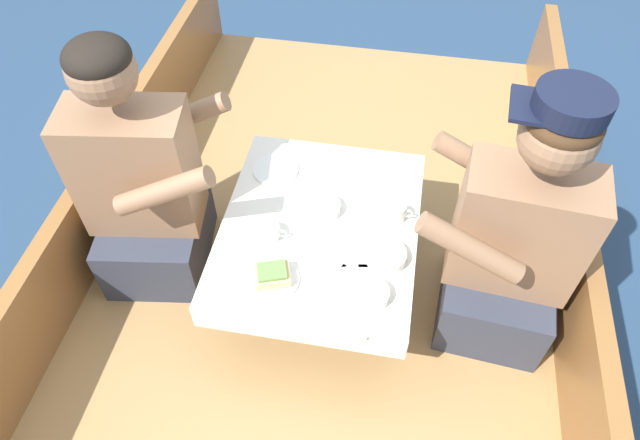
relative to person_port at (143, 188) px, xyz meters
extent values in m
plane|color=navy|center=(0.64, 0.12, -0.70)|extent=(60.00, 60.00, 0.00)
cube|color=#A87F4C|center=(0.64, 0.12, -0.55)|extent=(1.88, 3.02, 0.29)
cube|color=#936033|center=(-0.27, 0.12, -0.22)|extent=(0.06, 3.02, 0.36)
cube|color=#936033|center=(1.55, 0.12, -0.22)|extent=(0.06, 3.02, 0.36)
cylinder|color=#B2B2B7|center=(0.64, -0.01, -0.24)|extent=(0.07, 0.07, 0.33)
cube|color=#A87F4C|center=(0.64, -0.01, -0.07)|extent=(0.65, 0.79, 0.02)
cube|color=white|center=(0.64, -0.01, -0.06)|extent=(0.68, 0.82, 0.00)
cube|color=white|center=(0.64, -0.42, -0.11)|extent=(0.68, 0.00, 0.10)
cube|color=white|center=(0.64, 0.40, -0.11)|extent=(0.68, 0.00, 0.10)
cube|color=#333847|center=(-0.01, 0.00, -0.28)|extent=(0.42, 0.49, 0.26)
cube|color=#936B4C|center=(-0.01, 0.00, 0.09)|extent=(0.43, 0.28, 0.48)
sphere|color=#936B4C|center=(-0.01, 0.00, 0.49)|extent=(0.21, 0.21, 0.21)
ellipsoid|color=black|center=(-0.01, 0.00, 0.54)|extent=(0.20, 0.20, 0.11)
cylinder|color=#936B4C|center=(0.12, 0.20, 0.18)|extent=(0.34, 0.12, 0.21)
cylinder|color=#936B4C|center=(0.17, -0.16, 0.18)|extent=(0.34, 0.12, 0.21)
cube|color=#333847|center=(1.28, -0.03, -0.28)|extent=(0.40, 0.47, 0.26)
cube|color=#936B4C|center=(1.28, -0.03, 0.08)|extent=(0.42, 0.25, 0.45)
sphere|color=#936B4C|center=(1.28, -0.03, 0.46)|extent=(0.21, 0.21, 0.21)
ellipsoid|color=#472D19|center=(1.28, -0.03, 0.51)|extent=(0.20, 0.20, 0.12)
cylinder|color=#936B4C|center=(1.12, -0.19, 0.15)|extent=(0.34, 0.10, 0.21)
cylinder|color=#936B4C|center=(1.15, 0.16, 0.15)|extent=(0.34, 0.10, 0.21)
cylinder|color=black|center=(1.28, -0.03, 0.57)|extent=(0.20, 0.20, 0.06)
cube|color=black|center=(1.19, -0.02, 0.54)|extent=(0.11, 0.16, 0.01)
cylinder|color=white|center=(0.53, -0.27, -0.05)|extent=(0.17, 0.17, 0.01)
cylinder|color=white|center=(0.43, 0.22, -0.05)|extent=(0.17, 0.17, 0.01)
cube|color=#E0BC7F|center=(0.53, -0.27, -0.03)|extent=(0.13, 0.12, 0.04)
cube|color=#669347|center=(0.53, -0.27, 0.00)|extent=(0.11, 0.10, 0.01)
cylinder|color=white|center=(0.88, -0.13, -0.03)|extent=(0.13, 0.13, 0.04)
cylinder|color=beige|center=(0.88, -0.13, -0.02)|extent=(0.11, 0.11, 0.02)
cylinder|color=white|center=(0.85, -0.28, -0.03)|extent=(0.11, 0.11, 0.04)
cylinder|color=beige|center=(0.85, -0.28, -0.02)|extent=(0.09, 0.09, 0.02)
cylinder|color=white|center=(0.64, 0.05, -0.03)|extent=(0.12, 0.12, 0.04)
cylinder|color=beige|center=(0.64, 0.05, -0.02)|extent=(0.10, 0.10, 0.02)
cylinder|color=white|center=(0.90, 0.06, -0.02)|extent=(0.06, 0.06, 0.07)
torus|color=white|center=(0.94, 0.06, -0.02)|extent=(0.04, 0.01, 0.04)
cylinder|color=#3D2314|center=(0.90, 0.06, 0.00)|extent=(0.05, 0.05, 0.01)
cylinder|color=white|center=(0.48, -0.10, -0.03)|extent=(0.08, 0.08, 0.05)
torus|color=white|center=(0.53, -0.10, -0.03)|extent=(0.04, 0.01, 0.04)
cylinder|color=#3D2314|center=(0.48, -0.10, -0.01)|extent=(0.07, 0.07, 0.01)
cube|color=silver|center=(0.72, -0.22, -0.05)|extent=(0.09, 0.15, 0.00)
ellipsoid|color=silver|center=(0.76, -0.16, -0.05)|extent=(0.04, 0.02, 0.01)
cube|color=silver|center=(0.74, -0.18, -0.05)|extent=(0.17, 0.04, 0.00)
cube|color=silver|center=(0.81, -0.16, -0.05)|extent=(0.04, 0.03, 0.00)
cube|color=silver|center=(0.80, -0.36, -0.05)|extent=(0.12, 0.13, 0.00)
cube|color=silver|center=(0.75, -0.02, -0.05)|extent=(0.17, 0.05, 0.00)
cube|color=silver|center=(0.58, 0.30, -0.05)|extent=(0.16, 0.09, 0.00)
ellipsoid|color=silver|center=(0.52, 0.33, -0.05)|extent=(0.04, 0.02, 0.01)
camera|label=1|loc=(0.86, -1.26, 1.47)|focal=32.00mm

